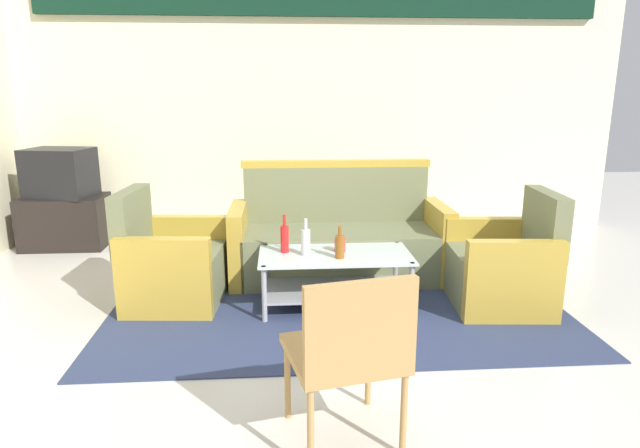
{
  "coord_description": "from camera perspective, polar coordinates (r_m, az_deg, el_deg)",
  "views": [
    {
      "loc": [
        -0.46,
        -3.0,
        1.58
      ],
      "look_at": [
        -0.19,
        0.71,
        0.65
      ],
      "focal_mm": 30.71,
      "sensor_mm": 36.0,
      "label": 1
    }
  ],
  "objects": [
    {
      "name": "armchair_right",
      "position": [
        4.26,
        18.57,
        -4.38
      ],
      "size": [
        0.75,
        0.81,
        0.85
      ],
      "rotation": [
        0.0,
        0.0,
        1.49
      ],
      "color": "#6B704C",
      "rests_on": "rug"
    },
    {
      "name": "cup",
      "position": [
        4.01,
        2.1,
        -2.19
      ],
      "size": [
        0.08,
        0.08,
        0.1
      ],
      "primitive_type": "cylinder",
      "color": "red",
      "rests_on": "coffee_table"
    },
    {
      "name": "television",
      "position": [
        6.02,
        -25.47,
        4.85
      ],
      "size": [
        0.68,
        0.55,
        0.48
      ],
      "rotation": [
        0.0,
        0.0,
        2.94
      ],
      "color": "black",
      "rests_on": "tv_stand"
    },
    {
      "name": "coffee_table",
      "position": [
        4.02,
        1.55,
        -4.96
      ],
      "size": [
        1.1,
        0.6,
        0.4
      ],
      "color": "silver",
      "rests_on": "rug"
    },
    {
      "name": "wall_back",
      "position": [
        6.07,
        0.21,
        13.05
      ],
      "size": [
        6.52,
        0.19,
        2.8
      ],
      "color": "beige",
      "rests_on": "ground"
    },
    {
      "name": "rug",
      "position": [
        4.15,
        1.72,
        -8.31
      ],
      "size": [
        3.28,
        2.06,
        0.01
      ],
      "primitive_type": "cube",
      "color": "#2D3856",
      "rests_on": "ground"
    },
    {
      "name": "ground_plane",
      "position": [
        3.42,
        4.17,
        -13.52
      ],
      "size": [
        14.0,
        14.0,
        0.0
      ],
      "primitive_type": "plane",
      "color": "beige"
    },
    {
      "name": "tv_stand",
      "position": [
        6.11,
        -25.0,
        0.22
      ],
      "size": [
        0.8,
        0.5,
        0.52
      ],
      "primitive_type": "cube",
      "color": "black",
      "rests_on": "ground"
    },
    {
      "name": "bottle_brown",
      "position": [
        3.85,
        2.07,
        -2.31
      ],
      "size": [
        0.06,
        0.06,
        0.23
      ],
      "color": "brown",
      "rests_on": "coffee_table"
    },
    {
      "name": "bottle_red",
      "position": [
        3.98,
        -3.71,
        -1.48
      ],
      "size": [
        0.06,
        0.06,
        0.28
      ],
      "color": "red",
      "rests_on": "coffee_table"
    },
    {
      "name": "wicker_chair",
      "position": [
        2.42,
        3.13,
        -12.67
      ],
      "size": [
        0.57,
        0.57,
        0.84
      ],
      "rotation": [
        0.0,
        0.0,
        0.22
      ],
      "color": "#AD844C",
      "rests_on": "ground"
    },
    {
      "name": "couch",
      "position": [
        4.65,
        1.94,
        -1.76
      ],
      "size": [
        1.8,
        0.75,
        0.96
      ],
      "rotation": [
        0.0,
        0.0,
        3.14
      ],
      "color": "#6B704C",
      "rests_on": "rug"
    },
    {
      "name": "armchair_left",
      "position": [
        4.25,
        -15.22,
        -4.19
      ],
      "size": [
        0.75,
        0.81,
        0.85
      ],
      "rotation": [
        0.0,
        0.0,
        -1.65
      ],
      "color": "#6B704C",
      "rests_on": "rug"
    },
    {
      "name": "bottle_clear",
      "position": [
        3.91,
        -1.5,
        -1.82
      ],
      "size": [
        0.07,
        0.07,
        0.27
      ],
      "color": "silver",
      "rests_on": "coffee_table"
    }
  ]
}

